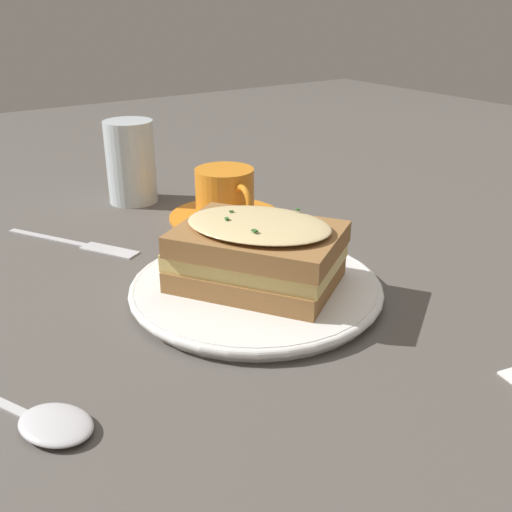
# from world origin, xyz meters

# --- Properties ---
(ground_plane) EXTENTS (2.40, 2.40, 0.00)m
(ground_plane) POSITION_xyz_m (0.00, 0.00, 0.00)
(ground_plane) COLOR #514C47
(dinner_plate) EXTENTS (0.25, 0.25, 0.01)m
(dinner_plate) POSITION_xyz_m (0.01, 0.02, 0.01)
(dinner_plate) COLOR white
(dinner_plate) RESTS_ON ground_plane
(sandwich) EXTENTS (0.18, 0.19, 0.07)m
(sandwich) POSITION_xyz_m (0.01, 0.02, 0.05)
(sandwich) COLOR olive
(sandwich) RESTS_ON dinner_plate
(teacup_with_saucer) EXTENTS (0.15, 0.15, 0.07)m
(teacup_with_saucer) POSITION_xyz_m (0.10, 0.23, 0.03)
(teacup_with_saucer) COLOR orange
(teacup_with_saucer) RESTS_ON ground_plane
(water_glass) EXTENTS (0.07, 0.07, 0.12)m
(water_glass) POSITION_xyz_m (0.03, 0.37, 0.06)
(water_glass) COLOR silver
(water_glass) RESTS_ON ground_plane
(fork) EXTENTS (0.11, 0.17, 0.00)m
(fork) POSITION_xyz_m (-0.09, 0.24, 0.00)
(fork) COLOR silver
(fork) RESTS_ON ground_plane
(spoon) EXTENTS (0.10, 0.16, 0.01)m
(spoon) POSITION_xyz_m (-0.22, -0.06, 0.00)
(spoon) COLOR silver
(spoon) RESTS_ON ground_plane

